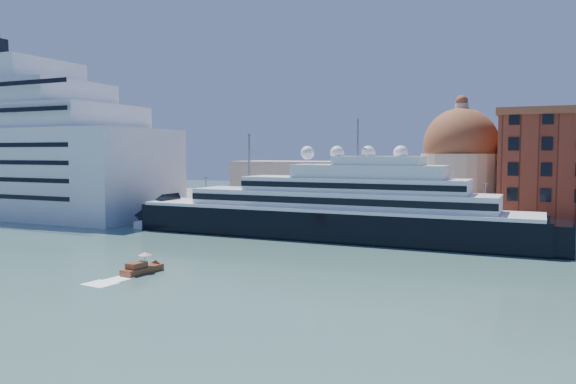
% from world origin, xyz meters
% --- Properties ---
extents(ground, '(400.00, 400.00, 0.00)m').
position_xyz_m(ground, '(0.00, 0.00, 0.00)').
color(ground, '#335852').
rests_on(ground, ground).
extents(quay, '(180.00, 10.00, 2.50)m').
position_xyz_m(quay, '(0.00, 34.00, 1.25)').
color(quay, gray).
rests_on(quay, ground).
extents(land, '(260.00, 72.00, 2.00)m').
position_xyz_m(land, '(0.00, 75.00, 1.00)').
color(land, slate).
rests_on(land, ground).
extents(quay_fence, '(180.00, 0.10, 1.20)m').
position_xyz_m(quay_fence, '(0.00, 29.50, 3.10)').
color(quay_fence, slate).
rests_on(quay_fence, quay).
extents(superyacht, '(88.11, 12.21, 26.33)m').
position_xyz_m(superyacht, '(-0.28, 23.00, 4.54)').
color(superyacht, black).
rests_on(superyacht, ground).
extents(service_barge, '(12.87, 5.02, 2.84)m').
position_xyz_m(service_barge, '(-33.64, 20.60, 0.82)').
color(service_barge, white).
rests_on(service_barge, ground).
extents(water_taxi, '(2.74, 6.38, 2.94)m').
position_xyz_m(water_taxi, '(-9.65, -16.88, 0.71)').
color(water_taxi, maroon).
rests_on(water_taxi, ground).
extents(church, '(66.00, 18.00, 25.50)m').
position_xyz_m(church, '(6.39, 57.72, 10.91)').
color(church, beige).
rests_on(church, land).
extents(lamp_posts, '(120.80, 2.40, 18.00)m').
position_xyz_m(lamp_posts, '(-12.67, 32.27, 9.84)').
color(lamp_posts, slate).
rests_on(lamp_posts, quay).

